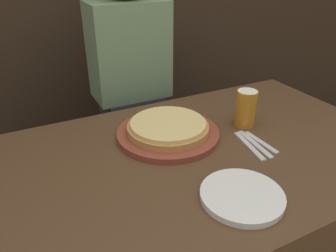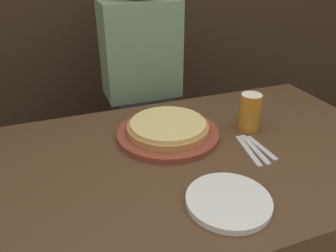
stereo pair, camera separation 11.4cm
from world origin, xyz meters
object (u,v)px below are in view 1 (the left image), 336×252
object	(u,v)px
spoon	(261,142)
diner_person	(132,101)
dinner_knife	(255,144)
pizza_on_board	(168,130)
fork	(249,146)
dinner_plate	(242,196)
beer_glass	(246,107)

from	to	relation	value
spoon	diner_person	xyz separation A→B (m)	(-0.22, 0.64, -0.05)
dinner_knife	pizza_on_board	bearing A→B (deg)	141.99
dinner_knife	spoon	bearing A→B (deg)	0.00
fork	dinner_knife	world-z (taller)	same
dinner_plate	dinner_knife	xyz separation A→B (m)	(0.21, 0.20, -0.01)
beer_glass	dinner_plate	bearing A→B (deg)	-129.09
fork	dinner_plate	bearing A→B (deg)	-133.19
pizza_on_board	spoon	distance (m)	0.32
fork	dinner_knife	distance (m)	0.02
fork	spoon	size ratio (longest dim) A/B	1.18
fork	spoon	world-z (taller)	same
dinner_plate	spoon	size ratio (longest dim) A/B	1.42
beer_glass	dinner_plate	world-z (taller)	beer_glass
dinner_plate	dinner_knife	world-z (taller)	dinner_plate
fork	pizza_on_board	bearing A→B (deg)	138.84
dinner_knife	diner_person	distance (m)	0.67
diner_person	beer_glass	bearing A→B (deg)	-63.37
pizza_on_board	beer_glass	xyz separation A→B (m)	(0.29, -0.05, 0.05)
beer_glass	spoon	bearing A→B (deg)	-103.48
dinner_knife	spoon	size ratio (longest dim) A/B	1.18
pizza_on_board	diner_person	size ratio (longest dim) A/B	0.28
pizza_on_board	diner_person	bearing A→B (deg)	85.31
fork	diner_person	xyz separation A→B (m)	(-0.17, 0.64, -0.05)
fork	diner_person	bearing A→B (deg)	105.17
pizza_on_board	dinner_plate	xyz separation A→B (m)	(0.02, -0.38, -0.02)
pizza_on_board	fork	size ratio (longest dim) A/B	1.95
spoon	fork	bearing A→B (deg)	180.00
beer_glass	diner_person	xyz separation A→B (m)	(-0.26, 0.51, -0.13)
pizza_on_board	dinner_plate	world-z (taller)	pizza_on_board
pizza_on_board	dinner_knife	distance (m)	0.30
pizza_on_board	spoon	world-z (taller)	pizza_on_board
diner_person	pizza_on_board	bearing A→B (deg)	-94.69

